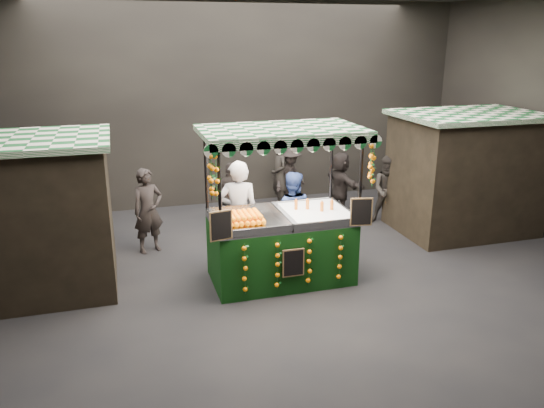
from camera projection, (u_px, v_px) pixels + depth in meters
name	position (u px, v px, depth m)	size (l,w,h in m)	color
ground	(294.00, 281.00, 9.36)	(12.00, 12.00, 0.00)	black
market_hall	(297.00, 86.00, 8.34)	(12.10, 10.10, 5.05)	black
neighbour_stall_left	(21.00, 216.00, 8.70)	(3.00, 2.20, 2.60)	black
neighbour_stall_right	(465.00, 172.00, 11.53)	(3.00, 2.20, 2.60)	black
juice_stall	(282.00, 235.00, 9.19)	(2.79, 1.64, 2.70)	black
vendor_grey	(239.00, 214.00, 9.73)	(0.83, 0.63, 2.02)	gray
vendor_blue	(291.00, 214.00, 10.31)	(1.00, 0.90, 1.68)	navy
shopper_0	(148.00, 211.00, 10.44)	(0.72, 0.60, 1.70)	black
shopper_1	(388.00, 190.00, 12.09)	(0.95, 0.87, 1.57)	#2B2623
shopper_2	(232.00, 198.00, 11.55)	(0.97, 0.55, 1.56)	#2C2624
shopper_3	(290.00, 177.00, 13.23)	(1.16, 1.01, 1.56)	black
shopper_4	(92.00, 208.00, 10.75)	(0.91, 0.91, 1.60)	black
shopper_5	(341.00, 184.00, 12.63)	(0.68, 1.49, 1.55)	black
shopper_6	(279.00, 175.00, 13.10)	(0.46, 0.65, 1.71)	black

